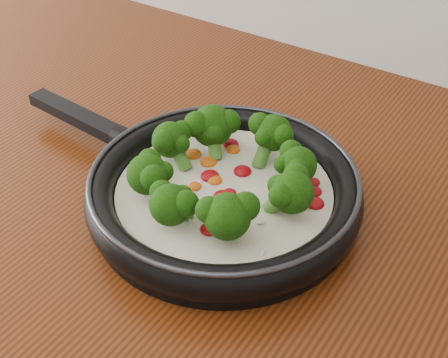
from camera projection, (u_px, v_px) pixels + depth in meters
The scene contains 1 object.
skillet at pixel (222, 188), 0.75m from camera, with size 0.53×0.36×0.10m.
Camera 1 is at (0.43, 0.56, 1.40)m, focal length 50.55 mm.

